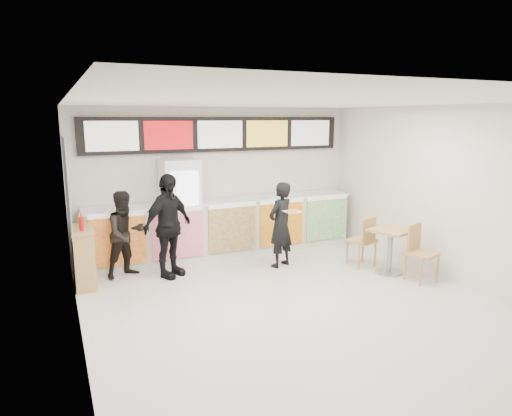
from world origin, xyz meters
TOP-DOWN VIEW (x-y plane):
  - floor at (0.00, 0.00)m, footprint 7.00×7.00m
  - ceiling at (0.00, 0.00)m, footprint 7.00×7.00m
  - wall_back at (0.00, 3.50)m, footprint 6.00×0.00m
  - wall_left at (-3.00, 0.00)m, footprint 0.00×7.00m
  - wall_right at (3.00, 0.00)m, footprint 0.00×7.00m
  - service_counter at (0.00, 3.09)m, footprint 5.56×0.77m
  - menu_board at (0.00, 3.41)m, footprint 5.50×0.14m
  - drinks_fridge at (-0.93, 3.11)m, footprint 0.70×0.67m
  - mirror_panel at (-2.99, 2.45)m, footprint 0.01×2.00m
  - customer_main at (0.65, 1.91)m, footprint 0.70×0.60m
  - customer_left at (-2.09, 2.55)m, footprint 0.91×0.81m
  - customer_mid at (-1.41, 2.22)m, footprint 1.15×0.96m
  - pizza_slice at (0.65, 1.46)m, footprint 0.36×0.36m
  - cafe_table at (2.28, 0.75)m, footprint 1.01×1.72m
  - condiment_ledge at (-2.82, 2.37)m, footprint 0.36×0.89m

SIDE VIEW (x-z plane):
  - floor at x=0.00m, z-range 0.00..0.00m
  - condiment_ledge at x=-2.82m, z-range -0.08..1.10m
  - cafe_table at x=2.28m, z-range 0.08..1.06m
  - service_counter at x=0.00m, z-range 0.00..1.14m
  - customer_left at x=-2.09m, z-range 0.00..1.54m
  - customer_main at x=0.65m, z-range 0.00..1.62m
  - customer_mid at x=-1.41m, z-range 0.00..1.84m
  - drinks_fridge at x=-0.93m, z-range 0.00..2.00m
  - pizza_slice at x=0.65m, z-range 1.15..1.17m
  - wall_back at x=0.00m, z-range -1.50..4.50m
  - wall_left at x=-3.00m, z-range -2.00..5.00m
  - wall_right at x=3.00m, z-range -2.00..5.00m
  - mirror_panel at x=-2.99m, z-range 1.00..2.50m
  - menu_board at x=0.00m, z-range 2.10..2.80m
  - ceiling at x=0.00m, z-range 3.00..3.00m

